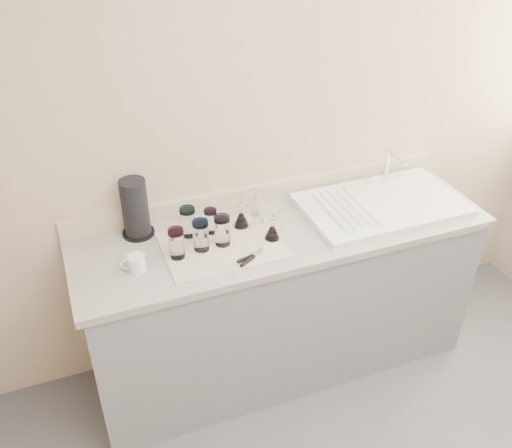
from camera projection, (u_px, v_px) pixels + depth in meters
name	position (u px, v px, depth m)	size (l,w,h in m)	color
room_envelope	(472.00, 262.00, 1.49)	(3.54, 3.50, 2.52)	#4C4C50
counter_unit	(281.00, 299.00, 3.03)	(2.06, 0.62, 0.90)	slate
sink_unit	(382.00, 204.00, 2.94)	(0.82, 0.50, 0.22)	white
dish_towel	(222.00, 245.00, 2.67)	(0.55, 0.42, 0.01)	silver
tumbler_cyan	(188.00, 222.00, 2.69)	(0.08, 0.08, 0.15)	white
tumbler_purple	(211.00, 221.00, 2.72)	(0.06, 0.06, 0.12)	white
tumbler_magenta	(177.00, 243.00, 2.55)	(0.07, 0.07, 0.15)	white
tumbler_blue	(201.00, 235.00, 2.59)	(0.08, 0.08, 0.15)	white
tumbler_lavender	(222.00, 230.00, 2.63)	(0.08, 0.08, 0.15)	white
goblet_back_left	(241.00, 218.00, 2.77)	(0.08, 0.08, 0.14)	white
goblet_back_right	(255.00, 212.00, 2.80)	(0.09, 0.09, 0.15)	white
goblet_front_right	(272.00, 230.00, 2.68)	(0.07, 0.07, 0.13)	white
can_opener	(251.00, 257.00, 2.57)	(0.14, 0.09, 0.02)	silver
white_mug	(136.00, 263.00, 2.49)	(0.11, 0.09, 0.08)	silver
paper_towel_roll	(135.00, 209.00, 2.67)	(0.16, 0.16, 0.29)	black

